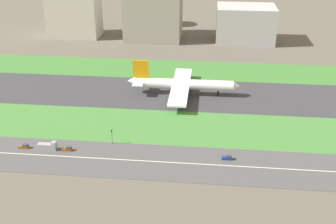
# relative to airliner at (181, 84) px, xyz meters

# --- Properties ---
(ground_plane) EXTENTS (800.00, 800.00, 0.00)m
(ground_plane) POSITION_rel_airliner_xyz_m (-7.50, -0.00, -6.23)
(ground_plane) COLOR #5B564C
(runway) EXTENTS (280.00, 46.00, 0.10)m
(runway) POSITION_rel_airliner_xyz_m (-7.50, -0.00, -6.18)
(runway) COLOR #38383D
(runway) RESTS_ON ground_plane
(grass_median_north) EXTENTS (280.00, 36.00, 0.10)m
(grass_median_north) POSITION_rel_airliner_xyz_m (-7.50, 41.00, -6.18)
(grass_median_north) COLOR #3D7A33
(grass_median_north) RESTS_ON ground_plane
(grass_median_south) EXTENTS (280.00, 36.00, 0.10)m
(grass_median_south) POSITION_rel_airliner_xyz_m (-7.50, -41.00, -6.18)
(grass_median_south) COLOR #427F38
(grass_median_south) RESTS_ON ground_plane
(highway) EXTENTS (280.00, 28.00, 0.10)m
(highway) POSITION_rel_airliner_xyz_m (-7.50, -73.00, -6.18)
(highway) COLOR #4C4C4F
(highway) RESTS_ON ground_plane
(highway_centerline) EXTENTS (266.00, 0.50, 0.01)m
(highway_centerline) POSITION_rel_airliner_xyz_m (-7.50, -73.00, -6.13)
(highway_centerline) COLOR silver
(highway_centerline) RESTS_ON highway
(airliner) EXTENTS (65.00, 56.00, 19.70)m
(airliner) POSITION_rel_airliner_xyz_m (0.00, 0.00, 0.00)
(airliner) COLOR white
(airliner) RESTS_ON runway
(car_6) EXTENTS (4.40, 1.80, 2.00)m
(car_6) POSITION_rel_airliner_xyz_m (25.09, -68.00, -5.31)
(car_6) COLOR navy
(car_6) RESTS_ON highway
(car_2) EXTENTS (4.40, 1.80, 2.00)m
(car_2) POSITION_rel_airliner_xyz_m (-45.63, -68.00, -5.31)
(car_2) COLOR brown
(car_2) RESTS_ON highway
(car_4) EXTENTS (4.40, 1.80, 2.00)m
(car_4) POSITION_rel_airliner_xyz_m (-65.59, -68.00, -5.31)
(car_4) COLOR brown
(car_4) RESTS_ON highway
(truck_0) EXTENTS (8.40, 2.50, 4.00)m
(truck_0) POSITION_rel_airliner_xyz_m (-54.52, -68.00, -4.56)
(truck_0) COLOR #99999E
(truck_0) RESTS_ON highway
(traffic_light) EXTENTS (0.36, 0.50, 7.20)m
(traffic_light) POSITION_rel_airliner_xyz_m (-27.02, -60.01, -1.94)
(traffic_light) COLOR #4C4C51
(traffic_light) RESTS_ON highway
(terminal_building) EXTENTS (41.16, 24.68, 53.40)m
(terminal_building) POSITION_rel_airliner_xyz_m (-97.50, 114.00, 20.47)
(terminal_building) COLOR beige
(terminal_building) RESTS_ON ground_plane
(hangar_building) EXTENTS (44.87, 35.82, 53.44)m
(hangar_building) POSITION_rel_airliner_xyz_m (-31.40, 114.00, 20.49)
(hangar_building) COLOR #9E998E
(hangar_building) RESTS_ON ground_plane
(office_tower) EXTENTS (45.85, 32.99, 27.97)m
(office_tower) POSITION_rel_airliner_xyz_m (42.69, 114.00, 7.75)
(office_tower) COLOR #B2B2B7
(office_tower) RESTS_ON ground_plane
(fuel_tank_west) EXTENTS (21.76, 21.76, 17.96)m
(fuel_tank_west) POSITION_rel_airliner_xyz_m (-27.93, 159.00, 2.75)
(fuel_tank_west) COLOR silver
(fuel_tank_west) RESTS_ON ground_plane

